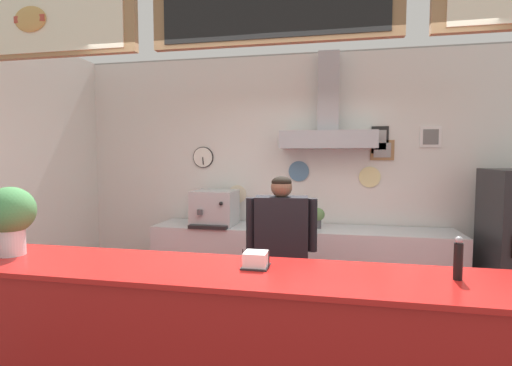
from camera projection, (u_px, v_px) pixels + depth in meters
back_wall_assembly at (302, 168)px, 4.57m from camera, size 5.70×2.49×2.99m
service_counter at (264, 364)px, 2.21m from camera, size 4.68×0.65×1.09m
back_prep_counter at (300, 267)px, 4.41m from camera, size 3.44×0.62×0.93m
shop_worker at (281, 262)px, 3.27m from camera, size 0.60×0.27×1.58m
espresso_machine at (215, 208)px, 4.54m from camera, size 0.49×0.55×0.41m
potted_rosemary at (317, 216)px, 4.33m from camera, size 0.17×0.17×0.23m
potted_thyme at (285, 216)px, 4.37m from camera, size 0.16×0.16×0.22m
pepper_grinder at (458, 258)px, 2.02m from camera, size 0.05×0.05×0.23m
napkin_holder at (256, 260)px, 2.25m from camera, size 0.17×0.16×0.11m
basil_vase at (10, 216)px, 2.51m from camera, size 0.31×0.31×0.46m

